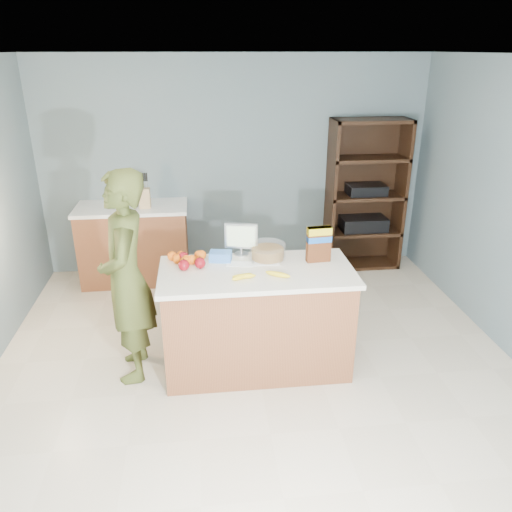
{
  "coord_description": "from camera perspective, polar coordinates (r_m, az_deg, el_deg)",
  "views": [
    {
      "loc": [
        -0.42,
        -3.31,
        2.54
      ],
      "look_at": [
        0.0,
        0.35,
        1.0
      ],
      "focal_mm": 35.0,
      "sensor_mm": 36.0,
      "label": 1
    }
  ],
  "objects": [
    {
      "name": "salad_bowl",
      "position": [
        4.18,
        1.34,
        0.47
      ],
      "size": [
        0.3,
        0.3,
        0.13
      ],
      "color": "#267219",
      "rests_on": "counter_peninsula"
    },
    {
      "name": "counter_peninsula",
      "position": [
        4.21,
        0.08,
        -7.63
      ],
      "size": [
        1.56,
        0.76,
        0.9
      ],
      "color": "brown",
      "rests_on": "ground"
    },
    {
      "name": "blue_carton",
      "position": [
        4.15,
        -4.07,
        -0.03
      ],
      "size": [
        0.2,
        0.15,
        0.08
      ],
      "primitive_type": "cube",
      "rotation": [
        0.0,
        0.0,
        -0.18
      ],
      "color": "blue",
      "rests_on": "counter_peninsula"
    },
    {
      "name": "envelopes",
      "position": [
        4.1,
        -0.36,
        -0.87
      ],
      "size": [
        0.44,
        0.14,
        0.0
      ],
      "color": "white",
      "rests_on": "counter_peninsula"
    },
    {
      "name": "person",
      "position": [
        4.05,
        -14.58,
        -2.47
      ],
      "size": [
        0.46,
        0.66,
        1.73
      ],
      "primitive_type": "imported",
      "rotation": [
        0.0,
        0.0,
        -1.5
      ],
      "color": "#424A1E",
      "rests_on": "ground"
    },
    {
      "name": "floor",
      "position": [
        4.19,
        0.57,
        -14.6
      ],
      "size": [
        4.5,
        5.0,
        0.02
      ],
      "primitive_type": "cube",
      "color": "beige",
      "rests_on": "ground"
    },
    {
      "name": "oranges",
      "position": [
        4.15,
        -7.91,
        -0.19
      ],
      "size": [
        0.32,
        0.2,
        0.08
      ],
      "color": "orange",
      "rests_on": "counter_peninsula"
    },
    {
      "name": "bananas",
      "position": [
        3.84,
        0.52,
        -2.22
      ],
      "size": [
        0.47,
        0.15,
        0.04
      ],
      "color": "yellow",
      "rests_on": "counter_peninsula"
    },
    {
      "name": "back_cabinet",
      "position": [
        5.94,
        -13.68,
        1.44
      ],
      "size": [
        1.24,
        0.62,
        0.9
      ],
      "color": "brown",
      "rests_on": "ground"
    },
    {
      "name": "tv",
      "position": [
        4.22,
        -1.7,
        2.16
      ],
      "size": [
        0.28,
        0.12,
        0.28
      ],
      "color": "silver",
      "rests_on": "counter_peninsula"
    },
    {
      "name": "apples",
      "position": [
        4.06,
        -7.66,
        -0.66
      ],
      "size": [
        0.23,
        0.25,
        0.09
      ],
      "color": "maroon",
      "rests_on": "counter_peninsula"
    },
    {
      "name": "cereal_box",
      "position": [
        4.12,
        7.19,
        1.64
      ],
      "size": [
        0.2,
        0.09,
        0.3
      ],
      "color": "#592B14",
      "rests_on": "counter_peninsula"
    },
    {
      "name": "knife_block",
      "position": [
        5.67,
        -12.61,
        6.57
      ],
      "size": [
        0.12,
        0.1,
        0.31
      ],
      "color": "tan",
      "rests_on": "back_cabinet"
    },
    {
      "name": "walls",
      "position": [
        3.45,
        0.67,
        7.78
      ],
      "size": [
        4.52,
        5.02,
        2.51
      ],
      "color": "slate",
      "rests_on": "ground"
    },
    {
      "name": "shelving_unit",
      "position": [
        6.22,
        12.24,
        6.54
      ],
      "size": [
        0.9,
        0.4,
        1.8
      ],
      "color": "black",
      "rests_on": "ground"
    }
  ]
}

